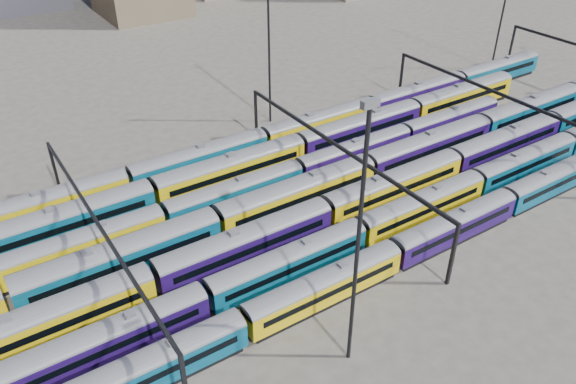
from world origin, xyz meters
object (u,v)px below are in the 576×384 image
rake_0 (324,284)px  rake_2 (325,210)px  mast_2 (359,237)px  rake_1 (422,204)px

rake_0 → rake_2: rake_2 is taller
rake_2 → mast_2: bearing=-120.0°
rake_2 → rake_0: bearing=-126.8°
rake_1 → rake_0: bearing=-164.8°
rake_2 → rake_1: bearing=-24.6°
rake_0 → mast_2: (-2.33, -7.00, 11.57)m
rake_0 → rake_1: 19.05m
rake_0 → rake_1: rake_1 is taller
rake_0 → rake_1: size_ratio=0.96×
rake_0 → rake_2: (7.48, 10.00, 0.39)m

